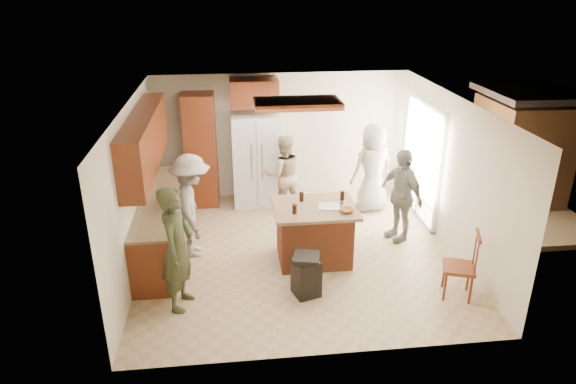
{
  "coord_description": "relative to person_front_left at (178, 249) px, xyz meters",
  "views": [
    {
      "loc": [
        -1.01,
        -7.34,
        4.21
      ],
      "look_at": [
        -0.18,
        -0.16,
        1.15
      ],
      "focal_mm": 32.0,
      "sensor_mm": 36.0,
      "label": 1
    }
  ],
  "objects": [
    {
      "name": "back_wall_units",
      "position": [
        0.45,
        3.47,
        0.5
      ],
      "size": [
        1.8,
        0.6,
        2.45
      ],
      "color": "maroon",
      "rests_on": "ground"
    },
    {
      "name": "island_items",
      "position": [
        2.24,
        0.93,
        0.08
      ],
      "size": [
        0.95,
        0.64,
        0.15
      ],
      "color": "silver",
      "rests_on": "kitchen_island"
    },
    {
      "name": "person_behind_left",
      "position": [
        1.72,
        2.86,
        -0.12
      ],
      "size": [
        0.78,
        0.52,
        1.53
      ],
      "primitive_type": "imported",
      "rotation": [
        0.0,
        0.0,
        3.23
      ],
      "color": "tan",
      "rests_on": "ground"
    },
    {
      "name": "spindle_chair",
      "position": [
        3.87,
        -0.22,
        -0.43
      ],
      "size": [
        0.54,
        0.54,
        0.99
      ],
      "color": "maroon",
      "rests_on": "ground"
    },
    {
      "name": "refrigerator",
      "position": [
        1.23,
        3.39,
        0.02
      ],
      "size": [
        0.9,
        0.76,
        1.8
      ],
      "color": "white",
      "rests_on": "ground"
    },
    {
      "name": "left_cabinetry",
      "position": [
        -0.46,
        1.67,
        0.07
      ],
      "size": [
        0.64,
        3.0,
        2.3
      ],
      "color": "maroon",
      "rests_on": "ground"
    },
    {
      "name": "trash_bin",
      "position": [
        1.74,
        0.06,
        -0.56
      ],
      "size": [
        0.43,
        0.43,
        0.63
      ],
      "color": "black",
      "rests_on": "ground"
    },
    {
      "name": "person_counter",
      "position": [
        0.11,
        1.43,
        -0.04
      ],
      "size": [
        0.63,
        1.15,
        1.69
      ],
      "primitive_type": "imported",
      "rotation": [
        0.0,
        0.0,
        1.69
      ],
      "color": "gray",
      "rests_on": "ground"
    },
    {
      "name": "kitchen_island",
      "position": [
        2.0,
        1.01,
        -0.41
      ],
      "size": [
        1.28,
        1.03,
        0.93
      ],
      "color": "brown",
      "rests_on": "ground"
    },
    {
      "name": "person_front_left",
      "position": [
        0.0,
        0.0,
        0.0
      ],
      "size": [
        0.62,
        0.74,
        1.77
      ],
      "primitive_type": "imported",
      "rotation": [
        0.0,
        0.0,
        1.32
      ],
      "color": "#373D23",
      "rests_on": "ground"
    },
    {
      "name": "person_side_right",
      "position": [
        3.56,
        1.57,
        -0.08
      ],
      "size": [
        0.82,
        1.06,
        1.62
      ],
      "primitive_type": "imported",
      "rotation": [
        0.0,
        0.0,
        -1.16
      ],
      "color": "gray",
      "rests_on": "ground"
    },
    {
      "name": "room_shell",
      "position": [
        6.15,
        2.91,
        -0.02
      ],
      "size": [
        8.0,
        5.2,
        5.0
      ],
      "color": "tan",
      "rests_on": "ground"
    },
    {
      "name": "person_behind_right",
      "position": [
        3.41,
        2.79,
        -0.03
      ],
      "size": [
        0.94,
        0.72,
        1.7
      ],
      "primitive_type": "imported",
      "rotation": [
        0.0,
        0.0,
        3.38
      ],
      "color": "#9B9C94",
      "rests_on": "ground"
    }
  ]
}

